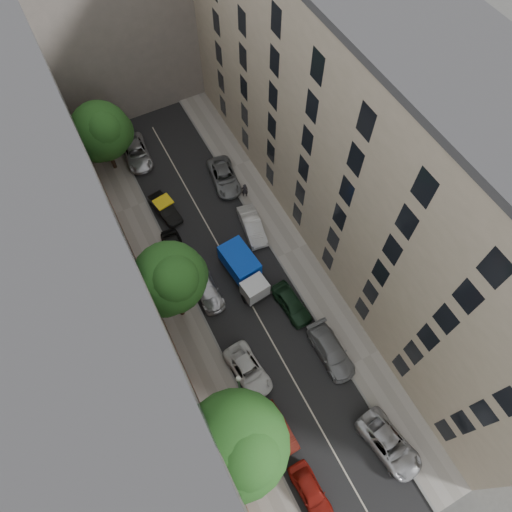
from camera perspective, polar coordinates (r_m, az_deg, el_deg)
ground at (r=39.11m, az=-2.50°, el=-2.65°), size 120.00×120.00×0.00m
road_surface at (r=39.10m, az=-2.50°, el=-2.64°), size 8.00×44.00×0.02m
sidewalk_left at (r=38.49m, az=-9.91°, el=-5.93°), size 3.00×44.00×0.15m
sidewalk_right at (r=40.34m, az=4.51°, el=0.63°), size 3.00×44.00×0.15m
building_left at (r=30.13m, az=-22.39°, el=-2.46°), size 8.00×44.00×20.00m
building_right at (r=34.64m, az=13.78°, el=12.58°), size 8.00×44.00×20.00m
building_endcap at (r=51.86m, az=-18.61°, el=27.87°), size 18.00×12.00×18.00m
tarp_truck at (r=37.86m, az=-1.53°, el=-1.78°), size 2.63×5.53×2.46m
car_left_0 at (r=34.39m, az=6.86°, el=-27.19°), size 1.68×4.01×1.35m
car_left_1 at (r=34.65m, az=2.77°, el=-20.69°), size 1.58×3.95×1.28m
car_left_2 at (r=35.50m, az=-0.98°, el=-14.08°), size 2.53×4.76×1.27m
car_left_3 at (r=38.06m, az=-6.20°, el=-4.16°), size 1.84×4.48×1.30m
car_left_4 at (r=40.17m, az=-10.00°, el=0.80°), size 1.85×4.26×1.43m
car_left_5 at (r=42.80m, az=-11.30°, el=5.83°), size 2.08×4.21×1.33m
car_left_6 at (r=47.67m, az=-14.75°, el=12.40°), size 2.80×5.35×1.44m
car_right_0 at (r=35.64m, az=16.32°, el=-21.64°), size 3.07×5.41×1.42m
car_right_1 at (r=36.30m, az=9.38°, el=-11.66°), size 2.02×4.93×1.43m
car_right_2 at (r=37.35m, az=4.48°, el=-5.96°), size 2.00×4.34×1.44m
car_right_3 at (r=40.84m, az=-0.48°, el=3.80°), size 2.17×4.62×1.46m
car_right_4 at (r=44.28m, az=-3.99°, el=9.81°), size 3.05×5.32×1.40m
tree_near at (r=28.86m, az=-2.18°, el=-22.56°), size 6.44×6.33×9.42m
tree_mid at (r=32.40m, az=-10.47°, el=-2.92°), size 5.49×5.25×9.23m
tree_far at (r=44.42m, az=-18.62°, el=14.38°), size 5.62×5.39×7.48m
lamp_post at (r=31.85m, az=-2.09°, el=-16.02°), size 0.36×0.36×6.04m
pedestrian at (r=42.84m, az=-1.43°, el=8.21°), size 0.72×0.60×1.67m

